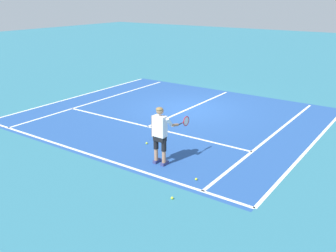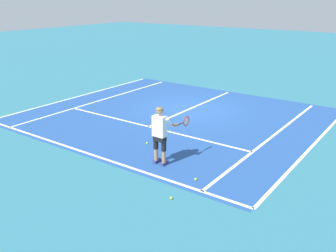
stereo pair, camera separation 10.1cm
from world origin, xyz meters
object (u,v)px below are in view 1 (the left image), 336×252
tennis_player (161,132)px  tennis_ball_mid_court (196,179)px  tennis_ball_by_baseline (147,143)px  tennis_ball_near_feet (172,198)px

tennis_player → tennis_ball_mid_court: 1.70m
tennis_player → tennis_ball_by_baseline: tennis_player is taller
tennis_ball_by_baseline → tennis_ball_mid_court: (2.64, -1.25, 0.00)m
tennis_player → tennis_ball_by_baseline: bearing=143.1°
tennis_player → tennis_ball_mid_court: size_ratio=25.95×
tennis_ball_near_feet → tennis_ball_by_baseline: 3.61m
tennis_ball_near_feet → tennis_ball_by_baseline: size_ratio=1.00×
tennis_player → tennis_ball_mid_court: bearing=-12.2°
tennis_ball_by_baseline → tennis_player: bearing=-36.9°
tennis_player → tennis_ball_near_feet: tennis_player is taller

